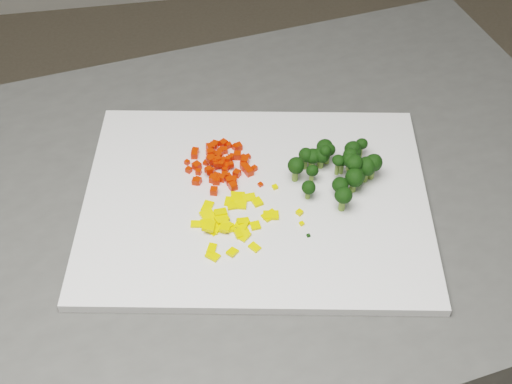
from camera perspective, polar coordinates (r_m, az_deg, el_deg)
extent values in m
cube|color=#494946|center=(1.32, -0.03, -13.46)|extent=(1.09, 0.85, 0.90)
cube|color=white|center=(0.94, 0.00, -0.68)|extent=(0.51, 0.42, 0.01)
cube|color=red|center=(1.00, -3.29, 3.80)|extent=(0.01, 0.01, 0.01)
cube|color=red|center=(0.99, -2.93, 3.13)|extent=(0.01, 0.01, 0.01)
cube|color=red|center=(0.97, -3.65, 2.60)|extent=(0.01, 0.01, 0.01)
cube|color=red|center=(0.95, -3.42, 1.07)|extent=(0.01, 0.01, 0.01)
cube|color=red|center=(0.95, -3.19, 0.91)|extent=(0.01, 0.01, 0.01)
cube|color=red|center=(0.99, -4.95, 2.98)|extent=(0.01, 0.01, 0.01)
cube|color=red|center=(0.97, -3.63, 2.81)|extent=(0.01, 0.01, 0.01)
cube|color=red|center=(0.95, -4.86, 0.86)|extent=(0.01, 0.01, 0.01)
cube|color=red|center=(1.00, -2.61, 3.90)|extent=(0.01, 0.01, 0.01)
cube|color=red|center=(0.96, -2.22, 1.30)|extent=(0.01, 0.01, 0.01)
cube|color=red|center=(0.94, -3.38, 0.09)|extent=(0.01, 0.01, 0.01)
cube|color=red|center=(0.97, -3.09, 2.62)|extent=(0.01, 0.01, 0.01)
cube|color=red|center=(1.00, -3.67, 3.58)|extent=(0.01, 0.01, 0.01)
cube|color=red|center=(0.97, -2.09, 2.78)|extent=(0.01, 0.01, 0.01)
cube|color=red|center=(0.96, -0.55, 1.62)|extent=(0.01, 0.01, 0.01)
cube|color=red|center=(0.96, -2.80, 2.25)|extent=(0.01, 0.01, 0.01)
cube|color=red|center=(0.95, -2.14, 0.90)|extent=(0.01, 0.01, 0.01)
cube|color=red|center=(0.96, -3.20, 2.25)|extent=(0.01, 0.01, 0.01)
cube|color=red|center=(0.97, -0.85, 2.11)|extent=(0.01, 0.01, 0.01)
cube|color=red|center=(0.99, -3.42, 2.97)|extent=(0.01, 0.01, 0.01)
cube|color=red|center=(1.00, -3.85, 3.70)|extent=(0.01, 0.01, 0.01)
cube|color=red|center=(0.99, -2.53, 3.35)|extent=(0.01, 0.01, 0.01)
cube|color=red|center=(0.98, -3.71, 3.17)|extent=(0.01, 0.01, 0.01)
cube|color=red|center=(0.97, -2.27, 2.64)|extent=(0.01, 0.01, 0.01)
cube|color=red|center=(1.00, -1.44, 3.64)|extent=(0.01, 0.01, 0.01)
cube|color=red|center=(0.95, -3.80, 1.77)|extent=(0.01, 0.01, 0.01)
cube|color=red|center=(0.96, -4.62, 1.61)|extent=(0.01, 0.01, 0.01)
cube|color=red|center=(0.99, -2.81, 3.21)|extent=(0.01, 0.01, 0.01)
cube|color=red|center=(0.97, -2.37, 2.07)|extent=(0.01, 0.01, 0.01)
cube|color=red|center=(0.97, -3.13, 2.21)|extent=(0.01, 0.01, 0.01)
cube|color=red|center=(0.98, -5.54, 2.38)|extent=(0.01, 0.01, 0.01)
cube|color=red|center=(0.99, -3.00, 2.96)|extent=(0.01, 0.01, 0.01)
cube|color=red|center=(0.96, -2.00, 2.21)|extent=(0.01, 0.01, 0.01)
cube|color=red|center=(0.96, -3.19, 1.27)|extent=(0.01, 0.01, 0.01)
cube|color=red|center=(0.97, -0.91, 2.49)|extent=(0.01, 0.01, 0.01)
cube|color=red|center=(1.00, -1.64, 3.61)|extent=(0.01, 0.01, 0.01)
cube|color=red|center=(0.98, -1.92, 2.86)|extent=(0.01, 0.01, 0.01)
cube|color=red|center=(0.94, -1.86, 0.47)|extent=(0.01, 0.01, 0.01)
cube|color=red|center=(0.97, -4.76, 2.09)|extent=(0.01, 0.01, 0.01)
cube|color=red|center=(0.97, -1.09, 2.33)|extent=(0.01, 0.01, 0.01)
cube|color=red|center=(1.00, -3.49, 3.65)|extent=(0.01, 0.01, 0.01)
cube|color=red|center=(0.95, -1.86, 0.62)|extent=(0.01, 0.01, 0.01)
cube|color=red|center=(0.98, -1.50, 2.94)|extent=(0.01, 0.01, 0.01)
cube|color=red|center=(0.96, -3.84, 1.75)|extent=(0.01, 0.01, 0.01)
cube|color=red|center=(0.96, -2.50, 1.35)|extent=(0.01, 0.01, 0.01)
cube|color=red|center=(0.97, -3.27, 2.49)|extent=(0.01, 0.01, 0.01)
cube|color=red|center=(1.00, -2.20, 3.76)|extent=(0.01, 0.01, 0.01)
cube|color=red|center=(0.97, -5.41, 1.78)|extent=(0.01, 0.01, 0.01)
cube|color=red|center=(0.99, -4.94, 2.95)|extent=(0.01, 0.01, 0.01)
cube|color=red|center=(0.96, -0.79, 1.92)|extent=(0.01, 0.01, 0.01)
cube|color=red|center=(0.97, -2.62, 2.43)|extent=(0.01, 0.01, 0.01)
cube|color=red|center=(0.98, -1.03, 2.76)|extent=(0.01, 0.01, 0.01)
cube|color=red|center=(0.96, -1.54, 1.50)|extent=(0.01, 0.01, 0.01)
cube|color=red|center=(0.95, -4.69, 0.90)|extent=(0.01, 0.01, 0.01)
cube|color=red|center=(0.95, -1.82, 0.95)|extent=(0.01, 0.01, 0.01)
cube|color=red|center=(0.99, -4.89, 3.25)|extent=(0.01, 0.01, 0.01)
cube|color=red|center=(0.96, -3.61, 1.64)|extent=(0.01, 0.01, 0.01)
cube|color=red|center=(0.99, -2.80, 3.33)|extent=(0.01, 0.01, 0.01)
cube|color=red|center=(0.98, -0.65, 2.84)|extent=(0.01, 0.01, 0.01)
cube|color=red|center=(0.96, -2.48, 1.80)|extent=(0.01, 0.01, 0.01)
cube|color=red|center=(0.97, -0.13, 1.91)|extent=(0.01, 0.01, 0.01)
cube|color=red|center=(0.95, -2.76, 1.12)|extent=(0.01, 0.01, 0.01)
cube|color=red|center=(0.97, -0.97, 2.03)|extent=(0.01, 0.01, 0.01)
cube|color=red|center=(0.99, -3.66, 3.17)|extent=(0.01, 0.01, 0.01)
cube|color=yellow|center=(0.90, -2.49, -2.51)|extent=(0.02, 0.02, 0.00)
cube|color=yellow|center=(0.87, -3.48, -5.13)|extent=(0.02, 0.02, 0.01)
cube|color=yellow|center=(0.92, -3.90, -1.17)|extent=(0.02, 0.02, 0.00)
cube|color=yellow|center=(0.89, -2.47, -2.77)|extent=(0.02, 0.02, 0.01)
cube|color=yellow|center=(0.91, 1.20, -1.87)|extent=(0.02, 0.02, 0.00)
cube|color=yellow|center=(0.90, -1.03, -2.38)|extent=(0.02, 0.01, 0.01)
cube|color=yellow|center=(0.89, -1.01, -3.52)|extent=(0.02, 0.02, 0.01)
cube|color=yellow|center=(0.90, -2.75, -2.16)|extent=(0.02, 0.02, 0.01)
cube|color=yellow|center=(0.93, -1.98, -0.77)|extent=(0.02, 0.02, 0.00)
cube|color=yellow|center=(0.92, -1.74, -1.04)|extent=(0.02, 0.01, 0.00)
cube|color=yellow|center=(0.91, -2.85, -1.65)|extent=(0.02, 0.01, 0.01)
cube|color=yellow|center=(0.92, 0.10, -0.81)|extent=(0.02, 0.02, 0.01)
cube|color=yellow|center=(0.87, -0.11, -4.44)|extent=(0.02, 0.02, 0.00)
cube|color=yellow|center=(0.90, -3.36, -2.87)|extent=(0.03, 0.03, 0.01)
cube|color=yellow|center=(0.89, -2.11, -2.88)|extent=(0.01, 0.01, 0.01)
cube|color=yellow|center=(0.90, -1.14, -2.60)|extent=(0.02, 0.02, 0.01)
cube|color=yellow|center=(0.89, -3.74, -2.73)|extent=(0.02, 0.02, 0.01)
cube|color=yellow|center=(0.91, -3.87, -1.92)|extent=(0.02, 0.02, 0.01)
cube|color=yellow|center=(0.87, -1.90, -4.83)|extent=(0.02, 0.02, 0.01)
cube|color=yellow|center=(0.87, -3.56, -4.55)|extent=(0.02, 0.02, 0.01)
cube|color=yellow|center=(0.93, -1.44, -0.36)|extent=(0.02, 0.02, 0.01)
cube|color=yellow|center=(0.90, -3.97, -2.62)|extent=(0.02, 0.02, 0.01)
cube|color=yellow|center=(0.90, -0.05, -2.70)|extent=(0.01, 0.01, 0.00)
cube|color=yellow|center=(0.90, -2.68, -2.81)|extent=(0.02, 0.02, 0.01)
cube|color=yellow|center=(0.93, -0.57, -0.45)|extent=(0.02, 0.01, 0.00)
cube|color=yellow|center=(0.89, -1.13, -3.28)|extent=(0.02, 0.02, 0.01)
cube|color=yellow|center=(0.92, -1.27, -1.02)|extent=(0.02, 0.02, 0.01)
cube|color=yellow|center=(0.91, 1.10, -1.89)|extent=(0.02, 0.02, 0.00)
cube|color=yellow|center=(0.90, -4.81, -2.58)|extent=(0.02, 0.01, 0.00)
cube|color=black|center=(0.96, -1.58, 1.31)|extent=(0.01, 0.01, 0.00)
cube|color=red|center=(0.90, -0.85, -2.50)|extent=(0.01, 0.01, 0.00)
cube|color=yellow|center=(0.94, 1.53, 0.41)|extent=(0.01, 0.01, 0.00)
cube|color=yellow|center=(0.91, 3.50, -1.64)|extent=(0.01, 0.01, 0.01)
cube|color=black|center=(0.95, -4.67, 0.88)|extent=(0.01, 0.01, 0.01)
cube|color=black|center=(0.89, 4.22, -3.49)|extent=(0.00, 0.00, 0.00)
cube|color=red|center=(0.97, -2.38, 2.05)|extent=(0.01, 0.01, 0.00)
cube|color=yellow|center=(0.89, -3.24, -3.21)|extent=(0.01, 0.01, 0.00)
cube|color=black|center=(0.98, -3.52, 2.56)|extent=(0.01, 0.01, 0.00)
cube|color=red|center=(0.90, -4.00, -2.60)|extent=(0.01, 0.01, 0.00)
cube|color=yellow|center=(0.90, 3.68, -2.53)|extent=(0.01, 0.01, 0.00)
cube|color=red|center=(0.95, 0.36, 0.61)|extent=(0.01, 0.01, 0.00)
cube|color=yellow|center=(0.98, 3.79, 2.52)|extent=(0.01, 0.01, 0.01)
cube|color=red|center=(0.98, -4.01, 2.36)|extent=(0.01, 0.01, 0.01)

